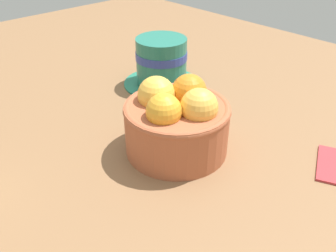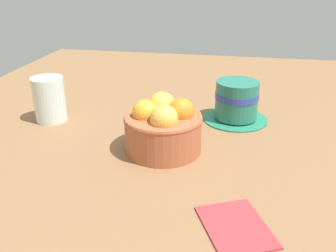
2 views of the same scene
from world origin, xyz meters
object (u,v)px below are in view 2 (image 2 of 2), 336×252
at_px(terracotta_bowl, 163,127).
at_px(coffee_cup, 236,102).
at_px(water_glass, 49,99).
at_px(folded_napkin, 236,226).

bearing_deg(terracotta_bowl, coffee_cup, 143.26).
relative_size(coffee_cup, water_glass, 1.46).
bearing_deg(coffee_cup, terracotta_bowl, -36.74).
bearing_deg(folded_napkin, water_glass, -125.58).
relative_size(terracotta_bowl, folded_napkin, 1.37).
height_order(terracotta_bowl, coffee_cup, terracotta_bowl).
distance_m(coffee_cup, folded_napkin, 0.36).
bearing_deg(terracotta_bowl, folded_napkin, 34.67).
bearing_deg(water_glass, folded_napkin, 54.42).
xyz_separation_m(terracotta_bowl, water_glass, (-0.09, -0.26, 0.00)).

